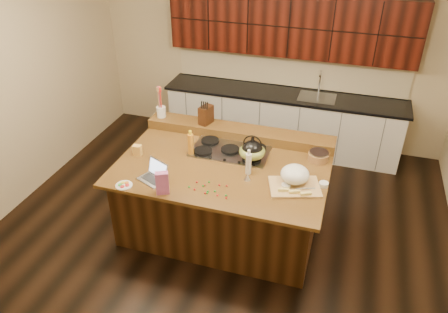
% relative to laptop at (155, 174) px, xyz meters
% --- Properties ---
extents(room, '(5.52, 5.02, 2.72)m').
position_rel_laptop_xyz_m(room, '(0.62, 0.49, 0.38)').
color(room, black).
rests_on(room, ground).
extents(island, '(2.40, 1.60, 0.92)m').
position_rel_laptop_xyz_m(island, '(0.62, 0.49, -0.51)').
color(island, black).
rests_on(island, ground).
extents(back_ledge, '(2.40, 0.30, 0.12)m').
position_rel_laptop_xyz_m(back_ledge, '(0.62, 1.19, 0.01)').
color(back_ledge, black).
rests_on(back_ledge, island).
extents(cooktop, '(0.92, 0.52, 0.05)m').
position_rel_laptop_xyz_m(cooktop, '(0.62, 0.79, -0.04)').
color(cooktop, gray).
rests_on(cooktop, island).
extents(back_counter, '(3.70, 0.66, 2.40)m').
position_rel_laptop_xyz_m(back_counter, '(0.92, 2.71, 0.01)').
color(back_counter, silver).
rests_on(back_counter, ground).
extents(kettle, '(0.25, 0.25, 0.22)m').
position_rel_laptop_xyz_m(kettle, '(0.92, 0.66, 0.10)').
color(kettle, black).
rests_on(kettle, cooktop).
extents(green_bowl, '(0.31, 0.31, 0.17)m').
position_rel_laptop_xyz_m(green_bowl, '(0.92, 0.66, 0.08)').
color(green_bowl, olive).
rests_on(green_bowl, cooktop).
extents(laptop, '(0.36, 0.33, 0.20)m').
position_rel_laptop_xyz_m(laptop, '(0.00, 0.00, 0.00)').
color(laptop, '#B7B7BC').
rests_on(laptop, island).
extents(oil_bottle, '(0.08, 0.08, 0.27)m').
position_rel_laptop_xyz_m(oil_bottle, '(0.20, 0.59, 0.08)').
color(oil_bottle, orange).
rests_on(oil_bottle, island).
extents(vinegar_bottle, '(0.08, 0.08, 0.25)m').
position_rel_laptop_xyz_m(vinegar_bottle, '(0.95, 0.40, 0.07)').
color(vinegar_bottle, silver).
rests_on(vinegar_bottle, island).
extents(wooden_tray, '(0.62, 0.53, 0.21)m').
position_rel_laptop_xyz_m(wooden_tray, '(1.47, 0.34, 0.04)').
color(wooden_tray, tan).
rests_on(wooden_tray, island).
extents(ramekin_a, '(0.11, 0.11, 0.04)m').
position_rel_laptop_xyz_m(ramekin_a, '(1.40, 0.25, -0.03)').
color(ramekin_a, white).
rests_on(ramekin_a, island).
extents(ramekin_b, '(0.11, 0.11, 0.04)m').
position_rel_laptop_xyz_m(ramekin_b, '(1.77, 0.40, -0.03)').
color(ramekin_b, white).
rests_on(ramekin_b, island).
extents(ramekin_c, '(0.11, 0.11, 0.04)m').
position_rel_laptop_xyz_m(ramekin_c, '(1.53, 0.44, -0.03)').
color(ramekin_c, white).
rests_on(ramekin_c, island).
extents(strainer_bowl, '(0.26, 0.26, 0.09)m').
position_rel_laptop_xyz_m(strainer_bowl, '(1.65, 0.92, -0.01)').
color(strainer_bowl, '#996B3F').
rests_on(strainer_bowl, island).
extents(kitchen_timer, '(0.10, 0.10, 0.07)m').
position_rel_laptop_xyz_m(kitchen_timer, '(0.97, 0.28, -0.02)').
color(kitchen_timer, silver).
rests_on(kitchen_timer, island).
extents(pink_bag, '(0.15, 0.12, 0.25)m').
position_rel_laptop_xyz_m(pink_bag, '(0.19, -0.22, 0.07)').
color(pink_bag, '#BE5999').
rests_on(pink_bag, island).
extents(candy_plate, '(0.18, 0.18, 0.01)m').
position_rel_laptop_xyz_m(candy_plate, '(-0.26, -0.22, -0.05)').
color(candy_plate, white).
rests_on(candy_plate, island).
extents(package_box, '(0.10, 0.08, 0.13)m').
position_rel_laptop_xyz_m(package_box, '(-0.40, 0.38, 0.01)').
color(package_box, '#F5BC56').
rests_on(package_box, island).
extents(utensil_crock, '(0.14, 0.14, 0.14)m').
position_rel_laptop_xyz_m(utensil_crock, '(-0.45, 1.19, 0.14)').
color(utensil_crock, white).
rests_on(utensil_crock, back_ledge).
extents(knife_block, '(0.17, 0.22, 0.23)m').
position_rel_laptop_xyz_m(knife_block, '(0.18, 1.19, 0.18)').
color(knife_block, black).
rests_on(knife_block, back_ledge).
extents(gumdrop_0, '(0.02, 0.02, 0.02)m').
position_rel_laptop_xyz_m(gumdrop_0, '(0.46, 0.06, -0.04)').
color(gumdrop_0, red).
rests_on(gumdrop_0, island).
extents(gumdrop_1, '(0.02, 0.02, 0.02)m').
position_rel_laptop_xyz_m(gumdrop_1, '(0.42, -0.05, -0.04)').
color(gumdrop_1, '#198C26').
rests_on(gumdrop_1, island).
extents(gumdrop_2, '(0.02, 0.02, 0.02)m').
position_rel_laptop_xyz_m(gumdrop_2, '(0.49, -0.07, -0.04)').
color(gumdrop_2, red).
rests_on(gumdrop_2, island).
extents(gumdrop_3, '(0.02, 0.02, 0.02)m').
position_rel_laptop_xyz_m(gumdrop_3, '(0.63, -0.09, -0.04)').
color(gumdrop_3, '#198C26').
rests_on(gumdrop_3, island).
extents(gumdrop_4, '(0.02, 0.02, 0.02)m').
position_rel_laptop_xyz_m(gumdrop_4, '(0.62, -0.10, -0.04)').
color(gumdrop_4, red).
rests_on(gumdrop_4, island).
extents(gumdrop_5, '(0.02, 0.02, 0.02)m').
position_rel_laptop_xyz_m(gumdrop_5, '(0.83, -0.07, -0.04)').
color(gumdrop_5, '#198C26').
rests_on(gumdrop_5, island).
extents(gumdrop_6, '(0.02, 0.02, 0.02)m').
position_rel_laptop_xyz_m(gumdrop_6, '(0.75, -0.10, -0.04)').
color(gumdrop_6, red).
rests_on(gumdrop_6, island).
extents(gumdrop_7, '(0.02, 0.02, 0.02)m').
position_rel_laptop_xyz_m(gumdrop_7, '(0.55, 0.01, -0.04)').
color(gumdrop_7, '#198C26').
rests_on(gumdrop_7, island).
extents(gumdrop_8, '(0.02, 0.02, 0.02)m').
position_rel_laptop_xyz_m(gumdrop_8, '(0.85, -0.12, -0.04)').
color(gumdrop_8, red).
rests_on(gumdrop_8, island).
extents(gumdrop_9, '(0.02, 0.02, 0.02)m').
position_rel_laptop_xyz_m(gumdrop_9, '(0.70, -0.04, -0.04)').
color(gumdrop_9, '#198C26').
rests_on(gumdrop_9, island).
extents(gumdrop_10, '(0.02, 0.02, 0.02)m').
position_rel_laptop_xyz_m(gumdrop_10, '(0.56, 0.03, -0.04)').
color(gumdrop_10, red).
rests_on(gumdrop_10, island).
extents(gumdrop_11, '(0.02, 0.02, 0.02)m').
position_rel_laptop_xyz_m(gumdrop_11, '(0.63, -0.06, -0.04)').
color(gumdrop_11, '#198C26').
rests_on(gumdrop_11, island).
extents(gumdrop_12, '(0.02, 0.02, 0.02)m').
position_rel_laptop_xyz_m(gumdrop_12, '(0.79, 0.09, -0.04)').
color(gumdrop_12, red).
rests_on(gumdrop_12, island).
extents(gumdrop_13, '(0.02, 0.02, 0.02)m').
position_rel_laptop_xyz_m(gumdrop_13, '(0.59, 0.10, -0.04)').
color(gumdrop_13, '#198C26').
rests_on(gumdrop_13, island).
extents(gumdrop_14, '(0.02, 0.02, 0.02)m').
position_rel_laptop_xyz_m(gumdrop_14, '(0.71, 0.08, -0.04)').
color(gumdrop_14, red).
rests_on(gumdrop_14, island).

